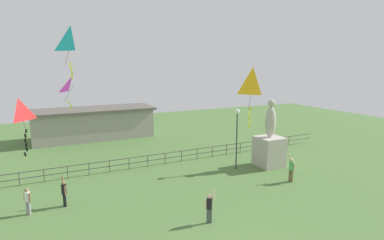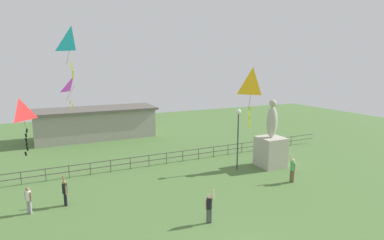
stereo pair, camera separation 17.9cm
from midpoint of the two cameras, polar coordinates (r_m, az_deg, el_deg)
statue_monument at (r=25.16m, az=14.21°, el=-4.84°), size 1.97×1.97×5.42m
lamppost at (r=23.41m, az=8.28°, el=-1.20°), size 0.36×0.36×4.78m
person_0 at (r=22.39m, az=18.04°, el=-8.62°), size 0.31×0.54×2.00m
person_1 at (r=19.36m, az=-23.28°, el=-12.32°), size 0.28×0.48×1.80m
person_2 at (r=19.25m, az=-28.91°, el=-13.00°), size 0.36×0.35×1.53m
person_3 at (r=16.18m, az=2.98°, el=-15.98°), size 0.46×0.33×1.83m
kite_0 at (r=22.17m, az=-21.80°, el=5.94°), size 1.16×1.13×2.25m
kite_2 at (r=15.23m, az=11.03°, el=6.77°), size 1.01×1.05×2.94m
kite_4 at (r=16.18m, az=-30.12°, el=1.32°), size 0.93×1.03×2.75m
kite_5 at (r=17.48m, az=-22.10°, el=13.80°), size 1.08×1.21×2.71m
waterfront_railing at (r=24.63m, az=-9.67°, el=-7.43°), size 36.04×0.06×0.95m
pavilion_building at (r=35.45m, az=-18.17°, el=-0.55°), size 13.05×5.05×3.35m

